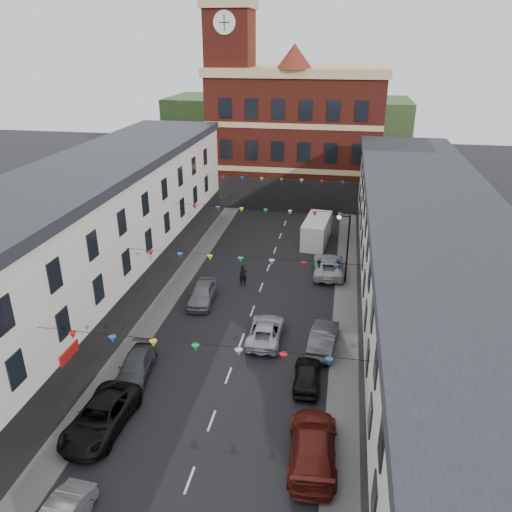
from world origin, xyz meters
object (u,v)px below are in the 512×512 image
Objects in this scene: car_right_f at (328,266)px; pedestrian at (243,275)px; car_left_d at (136,366)px; car_right_d at (307,375)px; car_right_e at (323,338)px; moving_car at (266,331)px; white_van at (317,231)px; street_lamp at (345,240)px; car_right_c at (313,446)px; car_left_c at (101,417)px; car_left_e at (202,293)px.

car_right_f is 7.70m from pedestrian.
car_right_d is at bearing -1.06° from car_left_d.
car_right_e is (11.00, 4.96, 0.12)m from car_left_d.
white_van is (2.21, 18.34, 0.62)m from moving_car.
white_van is at bearing -97.51° from moving_car.
car_right_f is at bearing -108.91° from moving_car.
pedestrian is at bearing -44.50° from car_right_e.
white_van is at bearing 107.54° from street_lamp.
car_right_c is at bearing 95.77° from car_right_d.
car_right_d is at bearing -82.63° from pedestrian.
street_lamp is 1.10× the size of car_left_c.
white_van is 11.84m from pedestrian.
car_right_c is at bearing 1.96° from car_left_c.
car_right_c is 3.20× the size of pedestrian.
street_lamp is at bearing 22.63° from car_left_e.
car_left_d is at bearing 36.16° from moving_car.
car_left_e is 0.81× the size of car_right_f.
car_left_e is at bearing -146.24° from pedestrian.
car_left_c is 1.40× the size of car_right_d.
car_right_d is 22.73m from white_van.
car_right_f is (-1.24, 1.63, -3.14)m from street_lamp.
car_left_c reaches higher than car_right_d.
car_left_d is at bearing -26.61° from car_right_c.
car_right_e reaches higher than car_left_e.
white_van is at bearing -80.22° from car_right_e.
car_right_c is 1.47× the size of car_right_d.
moving_car is (7.09, 9.92, -0.09)m from car_left_c.
pedestrian reaches higher than moving_car.
car_right_d is at bearing 84.61° from car_right_f.
car_right_e is 2.62× the size of pedestrian.
car_right_f is (10.81, 16.58, 0.12)m from car_left_d.
white_van is (-1.70, 18.69, 0.52)m from car_right_e.
car_right_f is at bearing 127.14° from street_lamp.
street_lamp is 19.97m from car_right_c.
moving_car is at bearing -55.57° from car_right_d.
moving_car is at bearing -0.57° from car_right_e.
car_right_e is 0.84× the size of car_right_f.
car_left_c is 11.67m from car_right_d.
car_right_e is 18.78m from white_van.
car_left_d is at bearing 53.52° from car_right_f.
car_left_d is at bearing 3.70° from car_right_d.
car_right_e is at bearing -69.19° from pedestrian.
pedestrian reaches higher than car_right_f.
car_right_d is 2.18× the size of pedestrian.
moving_car is at bearing 30.45° from car_left_d.
car_right_c is 1.22× the size of car_right_e.
white_van is at bearing 62.18° from car_left_d.
street_lamp reaches higher than car_left_e.
car_right_f is 1.15× the size of moving_car.
moving_car reaches higher than car_right_d.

